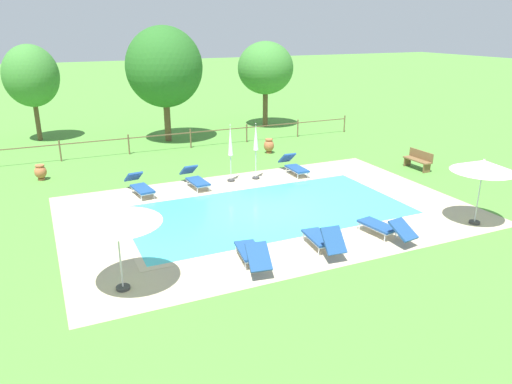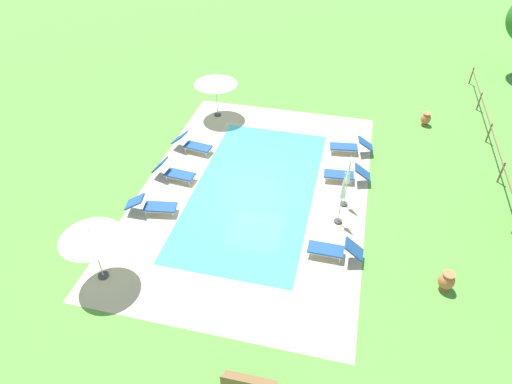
% 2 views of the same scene
% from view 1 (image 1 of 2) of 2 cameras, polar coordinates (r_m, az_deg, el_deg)
% --- Properties ---
extents(ground_plane, '(160.00, 160.00, 0.00)m').
position_cam_1_polar(ground_plane, '(17.79, 1.43, -2.19)').
color(ground_plane, '#518E38').
extents(pool_deck_paving, '(14.46, 9.55, 0.01)m').
position_cam_1_polar(pool_deck_paving, '(17.79, 1.43, -2.18)').
color(pool_deck_paving, '#BCAD8E').
rests_on(pool_deck_paving, ground).
extents(swimming_pool_water, '(10.00, 5.09, 0.01)m').
position_cam_1_polar(swimming_pool_water, '(17.79, 1.43, -2.18)').
color(swimming_pool_water, '#42CCD6').
rests_on(swimming_pool_water, ground).
extents(pool_coping_rim, '(10.48, 5.57, 0.01)m').
position_cam_1_polar(pool_coping_rim, '(17.78, 1.43, -2.17)').
color(pool_coping_rim, beige).
rests_on(pool_coping_rim, ground).
extents(sun_lounger_north_near_steps, '(0.62, 1.99, 0.86)m').
position_cam_1_polar(sun_lounger_north_near_steps, '(22.14, 4.47, 3.09)').
color(sun_lounger_north_near_steps, navy).
rests_on(sun_lounger_north_near_steps, ground).
extents(sun_lounger_north_mid, '(0.92, 2.12, 0.76)m').
position_cam_1_polar(sun_lounger_north_mid, '(16.01, 14.84, -3.96)').
color(sun_lounger_north_mid, navy).
rests_on(sun_lounger_north_mid, ground).
extents(sun_lounger_north_far, '(0.89, 2.04, 0.88)m').
position_cam_1_polar(sun_lounger_north_far, '(13.77, -0.49, -7.10)').
color(sun_lounger_north_far, navy).
rests_on(sun_lounger_north_far, ground).
extents(sun_lounger_north_end, '(0.78, 1.96, 0.95)m').
position_cam_1_polar(sun_lounger_north_end, '(14.74, 7.83, -5.41)').
color(sun_lounger_north_end, navy).
rests_on(sun_lounger_north_end, ground).
extents(sun_lounger_south_near_corner, '(0.76, 2.05, 0.83)m').
position_cam_1_polar(sun_lounger_south_near_corner, '(20.42, -7.15, 1.60)').
color(sun_lounger_south_near_corner, navy).
rests_on(sun_lounger_south_near_corner, ground).
extents(sun_lounger_south_far, '(0.87, 2.08, 0.82)m').
position_cam_1_polar(sun_lounger_south_far, '(19.93, -13.45, 0.76)').
color(sun_lounger_south_far, navy).
rests_on(sun_lounger_south_far, ground).
extents(patio_umbrella_open_foreground, '(2.25, 2.25, 2.31)m').
position_cam_1_polar(patio_umbrella_open_foreground, '(12.34, -16.09, -2.62)').
color(patio_umbrella_open_foreground, '#383838').
rests_on(patio_umbrella_open_foreground, ground).
extents(patio_umbrella_open_by_bench, '(2.07, 2.07, 2.28)m').
position_cam_1_polar(patio_umbrella_open_by_bench, '(17.64, 25.06, 2.76)').
color(patio_umbrella_open_by_bench, '#383838').
rests_on(patio_umbrella_open_by_bench, ground).
extents(patio_umbrella_closed_row_west, '(0.32, 0.32, 2.48)m').
position_cam_1_polar(patio_umbrella_closed_row_west, '(20.71, -3.01, 5.34)').
color(patio_umbrella_closed_row_west, '#383838').
rests_on(patio_umbrella_closed_row_west, ground).
extents(patio_umbrella_closed_row_mid_west, '(0.32, 0.32, 2.47)m').
position_cam_1_polar(patio_umbrella_closed_row_mid_west, '(21.01, -0.02, 5.70)').
color(patio_umbrella_closed_row_mid_west, '#383838').
rests_on(patio_umbrella_closed_row_mid_west, ground).
extents(wooden_bench_lawn_side, '(0.47, 1.51, 0.87)m').
position_cam_1_polar(wooden_bench_lawn_side, '(24.01, 18.48, 3.65)').
color(wooden_bench_lawn_side, brown).
rests_on(wooden_bench_lawn_side, ground).
extents(terracotta_urn_near_fence, '(0.54, 0.54, 0.76)m').
position_cam_1_polar(terracotta_urn_near_fence, '(25.67, 1.52, 5.46)').
color(terracotta_urn_near_fence, '#B7663D').
rests_on(terracotta_urn_near_fence, ground).
extents(terracotta_urn_by_tree, '(0.51, 0.51, 0.68)m').
position_cam_1_polar(terracotta_urn_by_tree, '(23.14, -23.91, 2.17)').
color(terracotta_urn_by_tree, '#B7663D').
rests_on(terracotta_urn_by_tree, ground).
extents(perimeter_fence, '(23.47, 0.08, 1.05)m').
position_cam_1_polar(perimeter_fence, '(26.53, -11.14, 6.19)').
color(perimeter_fence, brown).
rests_on(perimeter_fence, ground).
extents(tree_far_west, '(3.57, 3.57, 5.44)m').
position_cam_1_polar(tree_far_west, '(32.15, 1.12, 14.28)').
color(tree_far_west, brown).
rests_on(tree_far_west, ground).
extents(tree_west_mid, '(3.05, 3.05, 5.42)m').
position_cam_1_polar(tree_west_mid, '(30.79, -24.84, 12.21)').
color(tree_west_mid, brown).
rests_on(tree_west_mid, ground).
extents(tree_centre, '(4.26, 4.26, 6.41)m').
position_cam_1_polar(tree_centre, '(28.39, -10.69, 14.15)').
color(tree_centre, brown).
rests_on(tree_centre, ground).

